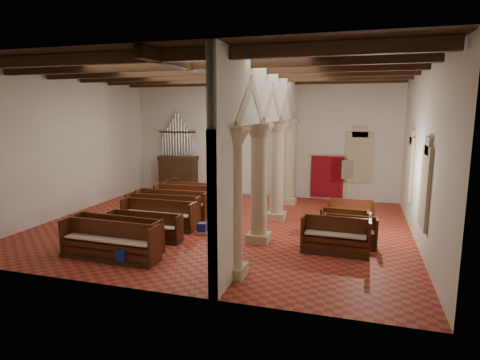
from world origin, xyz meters
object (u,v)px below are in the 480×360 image
(pipe_organ, at_px, (178,167))
(lectern, at_px, (175,190))
(nave_pew_0, at_px, (109,247))
(aisle_pew_0, at_px, (335,241))
(processional_banner, at_px, (346,191))

(pipe_organ, bearing_deg, lectern, -70.97)
(nave_pew_0, distance_m, aisle_pew_0, 7.02)
(lectern, height_order, nave_pew_0, nave_pew_0)
(lectern, height_order, aisle_pew_0, aisle_pew_0)
(aisle_pew_0, bearing_deg, lectern, 146.71)
(processional_banner, xyz_separation_m, aisle_pew_0, (-0.12, -6.14, -0.41))
(processional_banner, relative_size, nave_pew_0, 0.76)
(aisle_pew_0, bearing_deg, nave_pew_0, -157.39)
(nave_pew_0, bearing_deg, lectern, 103.74)
(pipe_organ, distance_m, aisle_pew_0, 11.61)
(lectern, bearing_deg, pipe_organ, 88.60)
(pipe_organ, xyz_separation_m, aisle_pew_0, (8.90, -7.39, -0.98))
(lectern, xyz_separation_m, aisle_pew_0, (8.39, -5.93, -0.05))
(pipe_organ, bearing_deg, aisle_pew_0, -39.70)
(pipe_organ, bearing_deg, processional_banner, -7.86)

